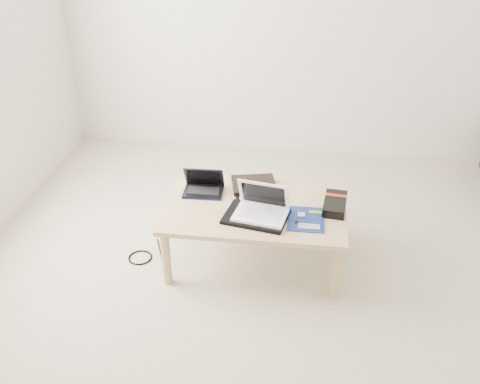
# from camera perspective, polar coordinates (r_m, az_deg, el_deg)

# --- Properties ---
(ground) EXTENTS (4.00, 4.00, 0.00)m
(ground) POSITION_cam_1_polar(r_m,az_deg,el_deg) (3.21, 4.24, -11.37)
(ground) COLOR beige
(ground) RESTS_ON ground
(room_shell) EXTENTS (4.20, 4.20, 2.70)m
(room_shell) POSITION_cam_1_polar(r_m,az_deg,el_deg) (2.43, 5.82, 19.37)
(room_shell) COLOR beige
(room_shell) RESTS_ON ground
(coffee_table) EXTENTS (1.10, 0.70, 0.40)m
(coffee_table) POSITION_cam_1_polar(r_m,az_deg,el_deg) (3.30, 1.65, -2.28)
(coffee_table) COLOR tan
(coffee_table) RESTS_ON ground
(book) EXTENTS (0.32, 0.29, 0.03)m
(book) POSITION_cam_1_polar(r_m,az_deg,el_deg) (3.48, 1.47, 0.80)
(book) COLOR black
(book) RESTS_ON coffee_table
(netbook) EXTENTS (0.26, 0.19, 0.17)m
(netbook) POSITION_cam_1_polar(r_m,az_deg,el_deg) (3.41, -3.90, 0.56)
(netbook) COLOR black
(netbook) RESTS_ON coffee_table
(tablet) EXTENTS (0.27, 0.23, 0.01)m
(tablet) POSITION_cam_1_polar(r_m,az_deg,el_deg) (3.30, 1.71, -1.11)
(tablet) COLOR black
(tablet) RESTS_ON coffee_table
(remote) EXTENTS (0.10, 0.24, 0.02)m
(remote) POSITION_cam_1_polar(r_m,az_deg,el_deg) (3.31, 3.97, -1.03)
(remote) COLOR #B6B6BB
(remote) RESTS_ON coffee_table
(neoprene_sleeve) EXTENTS (0.41, 0.33, 0.02)m
(neoprene_sleeve) POSITION_cam_1_polar(r_m,az_deg,el_deg) (3.16, 1.72, -2.60)
(neoprene_sleeve) COLOR black
(neoprene_sleeve) RESTS_ON coffee_table
(white_laptop) EXTENTS (0.34, 0.26, 0.21)m
(white_laptop) POSITION_cam_1_polar(r_m,az_deg,el_deg) (3.14, 2.30, -1.70)
(white_laptop) COLOR white
(white_laptop) RESTS_ON neoprene_sleeve
(motherboard) EXTENTS (0.22, 0.27, 0.01)m
(motherboard) POSITION_cam_1_polar(r_m,az_deg,el_deg) (3.17, 7.06, -2.89)
(motherboard) COLOR #0C1B50
(motherboard) RESTS_ON coffee_table
(gpu_box) EXTENTS (0.16, 0.27, 0.06)m
(gpu_box) POSITION_cam_1_polar(r_m,az_deg,el_deg) (3.30, 10.09, -1.26)
(gpu_box) COLOR black
(gpu_box) RESTS_ON coffee_table
(cable_coil) EXTENTS (0.10, 0.10, 0.01)m
(cable_coil) POSITION_cam_1_polar(r_m,az_deg,el_deg) (3.28, 0.39, -1.36)
(cable_coil) COLOR black
(cable_coil) RESTS_ON coffee_table
(floor_cable_coil) EXTENTS (0.16, 0.16, 0.01)m
(floor_cable_coil) POSITION_cam_1_polar(r_m,az_deg,el_deg) (3.56, -10.61, -6.88)
(floor_cable_coil) COLOR black
(floor_cable_coil) RESTS_ON ground
(floor_cable_trail) EXTENTS (0.13, 0.29, 0.01)m
(floor_cable_trail) POSITION_cam_1_polar(r_m,az_deg,el_deg) (3.58, -8.49, -6.40)
(floor_cable_trail) COLOR black
(floor_cable_trail) RESTS_ON ground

